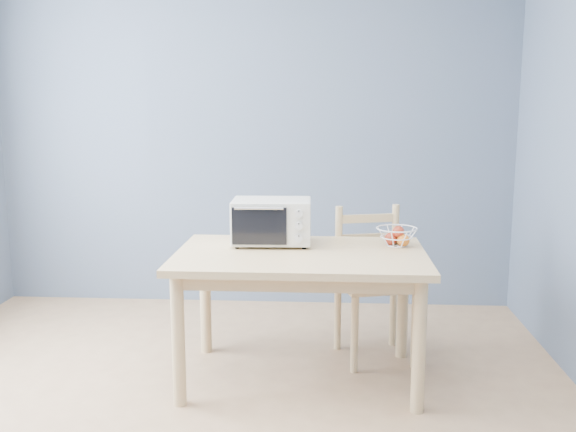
# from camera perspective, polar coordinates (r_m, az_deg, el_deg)

# --- Properties ---
(room) EXTENTS (4.01, 4.51, 2.61)m
(room) POSITION_cam_1_polar(r_m,az_deg,el_deg) (2.77, -8.65, 4.20)
(room) COLOR tan
(room) RESTS_ON ground
(dining_table) EXTENTS (1.40, 0.90, 0.75)m
(dining_table) POSITION_cam_1_polar(r_m,az_deg,el_deg) (3.62, 1.13, -4.80)
(dining_table) COLOR #D3B57E
(dining_table) RESTS_ON ground
(toaster_oven) EXTENTS (0.47, 0.35, 0.27)m
(toaster_oven) POSITION_cam_1_polar(r_m,az_deg,el_deg) (3.77, -1.75, -0.44)
(toaster_oven) COLOR beige
(toaster_oven) RESTS_ON dining_table
(fruit_basket) EXTENTS (0.32, 0.32, 0.12)m
(fruit_basket) POSITION_cam_1_polar(r_m,az_deg,el_deg) (3.79, 9.66, -1.76)
(fruit_basket) COLOR white
(fruit_basket) RESTS_ON dining_table
(dining_chair) EXTENTS (0.53, 0.53, 0.94)m
(dining_chair) POSITION_cam_1_polar(r_m,az_deg,el_deg) (4.04, 7.60, -6.04)
(dining_chair) COLOR #D3B57E
(dining_chair) RESTS_ON ground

